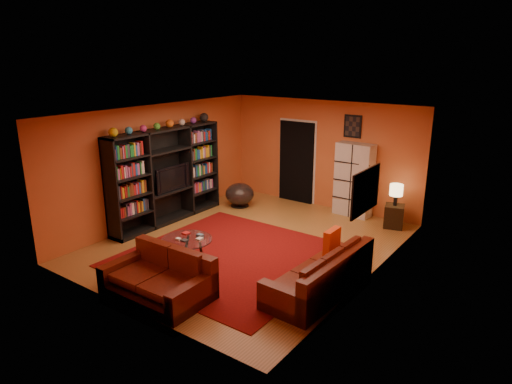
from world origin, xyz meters
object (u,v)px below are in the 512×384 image
Objects in this scene: tv at (170,178)px; table_lamp at (396,191)px; entertainment_unit at (166,176)px; side_table at (394,216)px; sofa at (324,277)px; storage_cabinet at (354,180)px; bowl_chair at (240,194)px; loveseat at (161,278)px; coffee_table at (187,242)px.

tv is 4.94m from table_lamp.
side_table is (4.29, 2.58, -0.80)m from entertainment_unit.
table_lamp is (4.29, 2.58, -0.22)m from entertainment_unit.
sofa is (4.41, -0.91, -0.76)m from entertainment_unit.
storage_cabinet reaches higher than side_table.
side_table is (4.24, 2.53, -0.75)m from tv.
bowl_chair is at bearing -20.44° from tv.
side_table is (1.92, 4.99, -0.03)m from loveseat.
table_lamp is (-0.12, 3.49, 0.54)m from sofa.
storage_cabinet reaches higher than bowl_chair.
tv is 2.41m from coffee_table.
storage_cabinet is (0.85, 5.21, 0.57)m from loveseat.
tv is 1.96× the size of side_table.
bowl_chair is at bearing -154.38° from storage_cabinet.
storage_cabinet is at bearing 72.59° from coffee_table.
entertainment_unit reaches higher than tv.
sofa is 3.49m from side_table.
side_table is at bearing 94.68° from sofa.
sofa reaches higher than side_table.
loveseat is (2.32, -2.46, -0.72)m from tv.
tv is 2.09× the size of table_lamp.
tv is 1.07× the size of coffee_table.
side_table is at bearing -59.15° from tv.
entertainment_unit is at bearing -148.97° from table_lamp.
table_lamp is (1.92, 4.99, 0.55)m from loveseat.
sofa is 2.54m from coffee_table.
bowl_chair is (-3.73, 2.66, 0.02)m from sofa.
table_lamp is at bearing 31.03° from entertainment_unit.
coffee_table is at bearing -104.29° from storage_cabinet.
entertainment_unit is 2.02m from bowl_chair.
table_lamp is at bearing 12.96° from bowl_chair.
loveseat is 1.82× the size of coffee_table.
side_table is at bearing 58.91° from coffee_table.
tv is 0.57× the size of storage_cabinet.
coffee_table is 4.61m from side_table.
side_table is at bearing 0.00° from table_lamp.
table_lamp is at bearing 58.91° from coffee_table.
loveseat is 3.34× the size of side_table.
bowl_chair is at bearing -167.04° from table_lamp.
bowl_chair is (-1.69, 4.16, 0.03)m from loveseat.
table_lamp is (2.38, 3.95, 0.41)m from coffee_table.
tv is 1.37× the size of bowl_chair.
tv reaches higher than bowl_chair.
tv is (0.05, 0.05, -0.05)m from entertainment_unit.
table_lamp reaches higher than bowl_chair.
entertainment_unit is 1.76× the size of storage_cabinet.
sofa reaches higher than coffee_table.
loveseat is at bearing -111.04° from table_lamp.
bowl_chair is 1.43× the size of side_table.
side_table is 0.58m from table_lamp.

